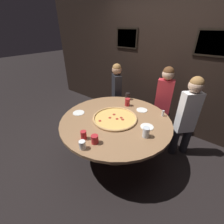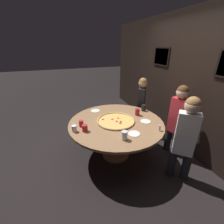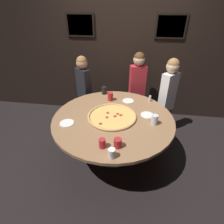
% 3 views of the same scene
% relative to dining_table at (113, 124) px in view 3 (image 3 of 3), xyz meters
% --- Properties ---
extents(ground_plane, '(24.00, 24.00, 0.00)m').
position_rel_dining_table_xyz_m(ground_plane, '(0.00, 0.00, -0.62)').
color(ground_plane, black).
extents(back_wall, '(6.40, 0.08, 2.60)m').
position_rel_dining_table_xyz_m(back_wall, '(0.00, 1.44, 0.69)').
color(back_wall, black).
rests_on(back_wall, ground_plane).
extents(dining_table, '(1.68, 1.68, 0.74)m').
position_rel_dining_table_xyz_m(dining_table, '(0.00, 0.00, 0.00)').
color(dining_table, '#936B47').
rests_on(dining_table, ground_plane).
extents(giant_pizza, '(0.68, 0.68, 0.03)m').
position_rel_dining_table_xyz_m(giant_pizza, '(-0.01, 0.00, 0.13)').
color(giant_pizza, '#EAB75B').
rests_on(giant_pizza, dining_table).
extents(drink_cup_far_left, '(0.07, 0.07, 0.11)m').
position_rel_dining_table_xyz_m(drink_cup_far_left, '(-0.03, -0.61, 0.18)').
color(drink_cup_far_left, '#B22328').
rests_on(drink_cup_far_left, dining_table).
extents(drink_cup_centre_back, '(0.09, 0.09, 0.11)m').
position_rel_dining_table_xyz_m(drink_cup_centre_back, '(0.13, -0.58, 0.18)').
color(drink_cup_centre_back, '#B22328').
rests_on(drink_cup_centre_back, dining_table).
extents(drink_cup_beside_pizza, '(0.09, 0.09, 0.14)m').
position_rel_dining_table_xyz_m(drink_cup_beside_pizza, '(0.55, -0.09, 0.19)').
color(drink_cup_beside_pizza, silver).
rests_on(drink_cup_beside_pizza, dining_table).
extents(drink_cup_by_shaker, '(0.08, 0.08, 0.11)m').
position_rel_dining_table_xyz_m(drink_cup_by_shaker, '(0.09, -0.74, 0.17)').
color(drink_cup_by_shaker, white).
rests_on(drink_cup_by_shaker, dining_table).
extents(drink_cup_near_right, '(0.09, 0.09, 0.13)m').
position_rel_dining_table_xyz_m(drink_cup_near_right, '(-0.26, 0.71, 0.18)').
color(drink_cup_near_right, black).
rests_on(drink_cup_near_right, dining_table).
extents(drink_cup_near_left, '(0.09, 0.09, 0.14)m').
position_rel_dining_table_xyz_m(drink_cup_near_left, '(-0.11, 0.48, 0.19)').
color(drink_cup_near_left, '#B22328').
rests_on(drink_cup_near_left, dining_table).
extents(white_plate_right_side, '(0.18, 0.18, 0.01)m').
position_rel_dining_table_xyz_m(white_plate_right_side, '(0.47, 0.11, 0.12)').
color(white_plate_right_side, white).
rests_on(white_plate_right_side, dining_table).
extents(white_plate_left_side, '(0.19, 0.19, 0.01)m').
position_rel_dining_table_xyz_m(white_plate_left_side, '(-0.58, -0.24, 0.12)').
color(white_plate_left_side, white).
rests_on(white_plate_left_side, dining_table).
extents(white_plate_beside_cup, '(0.18, 0.18, 0.01)m').
position_rel_dining_table_xyz_m(white_plate_beside_cup, '(0.18, 0.50, 0.12)').
color(white_plate_beside_cup, white).
rests_on(white_plate_beside_cup, dining_table).
extents(condiment_shaker, '(0.04, 0.04, 0.10)m').
position_rel_dining_table_xyz_m(condiment_shaker, '(0.52, 0.54, 0.17)').
color(condiment_shaker, silver).
rests_on(condiment_shaker, dining_table).
extents(diner_centre_back, '(0.34, 0.30, 1.33)m').
position_rel_dining_table_xyz_m(diner_centre_back, '(-0.68, 0.90, 0.13)').
color(diner_centre_back, '#232328').
rests_on(diner_centre_back, ground_plane).
extents(diner_far_left, '(0.36, 0.23, 1.38)m').
position_rel_dining_table_xyz_m(diner_far_left, '(0.31, 1.08, 0.16)').
color(diner_far_left, '#232328').
rests_on(diner_far_left, ground_plane).
extents(diner_far_right, '(0.33, 0.34, 1.38)m').
position_rel_dining_table_xyz_m(diner_far_right, '(0.83, 0.76, 0.17)').
color(diner_far_right, '#232328').
rests_on(diner_far_right, ground_plane).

